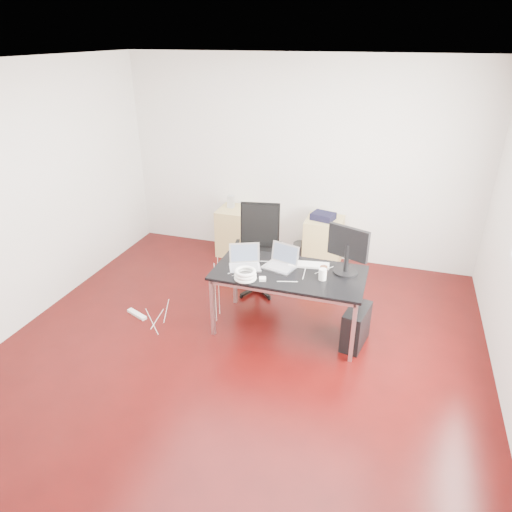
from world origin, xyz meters
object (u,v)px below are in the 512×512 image
(filing_cabinet_right, at_px, (323,242))
(pc_tower, at_px, (356,326))
(office_chair, at_px, (259,244))
(desk, at_px, (289,276))
(filing_cabinet_left, at_px, (236,231))

(filing_cabinet_right, relative_size, pc_tower, 1.56)
(office_chair, height_order, filing_cabinet_right, office_chair)
(office_chair, relative_size, filing_cabinet_right, 1.54)
(pc_tower, bearing_deg, filing_cabinet_right, 121.69)
(office_chair, bearing_deg, pc_tower, -43.23)
(office_chair, bearing_deg, filing_cabinet_right, 41.55)
(desk, bearing_deg, filing_cabinet_left, 125.73)
(office_chair, distance_m, filing_cabinet_right, 1.14)
(filing_cabinet_left, bearing_deg, desk, -54.27)
(desk, relative_size, filing_cabinet_left, 2.29)
(filing_cabinet_right, bearing_deg, filing_cabinet_left, 180.00)
(office_chair, height_order, pc_tower, office_chair)
(filing_cabinet_left, bearing_deg, pc_tower, -41.43)
(office_chair, distance_m, filing_cabinet_left, 1.11)
(filing_cabinet_left, bearing_deg, office_chair, -54.65)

